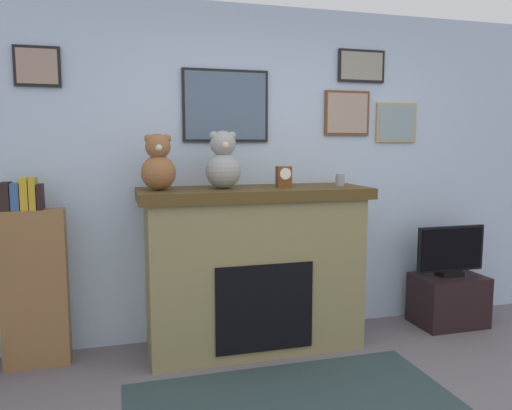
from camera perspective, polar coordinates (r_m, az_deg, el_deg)
name	(u,v)px	position (r m, az deg, el deg)	size (l,w,h in m)	color
back_wall	(266,172)	(4.02, 1.12, 3.79)	(5.20, 0.15, 2.60)	silver
fireplace	(254,267)	(3.73, -0.26, -7.24)	(1.69, 0.64, 1.22)	olive
bookshelf	(34,282)	(3.75, -24.30, -8.09)	(0.43, 0.16, 1.31)	olive
tv_stand	(448,300)	(4.59, 21.33, -10.19)	(0.57, 0.40, 0.43)	black
television	(451,252)	(4.48, 21.59, -5.04)	(0.63, 0.14, 0.43)	black
area_rug	(298,410)	(3.10, 4.89, -22.55)	(1.97, 1.18, 0.01)	#2B3E3F
candle_jar	(340,180)	(3.85, 9.69, 2.88)	(0.07, 0.07, 0.09)	gray
mantel_clock	(284,177)	(3.67, 3.23, 3.29)	(0.11, 0.08, 0.15)	brown
teddy_bear_cream	(158,165)	(3.48, -11.23, 4.57)	(0.24, 0.24, 0.39)	brown
teddy_bear_grey	(223,163)	(3.55, -3.83, 4.90)	(0.26, 0.26, 0.41)	#939794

